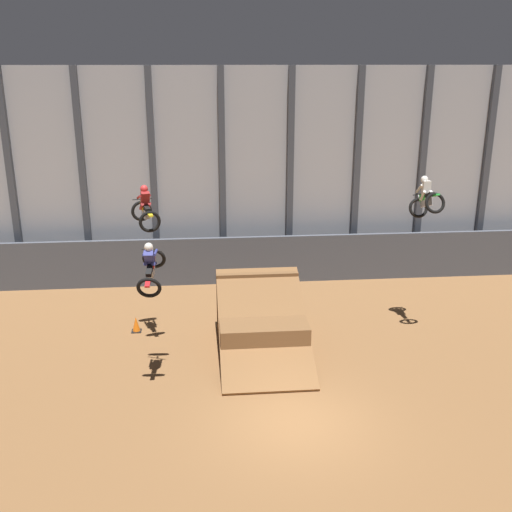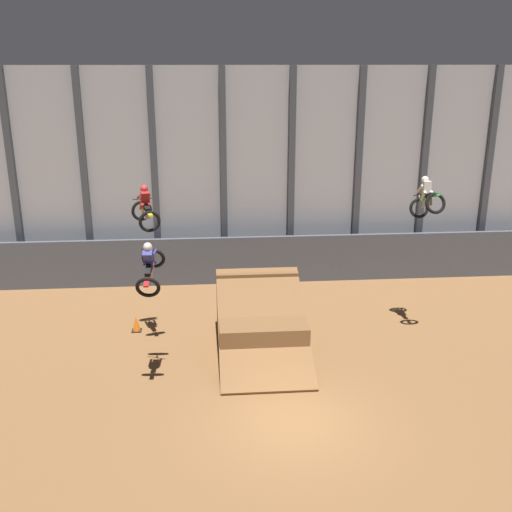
{
  "view_description": "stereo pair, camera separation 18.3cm",
  "coord_description": "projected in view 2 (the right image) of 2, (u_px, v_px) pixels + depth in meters",
  "views": [
    {
      "loc": [
        -2.43,
        -14.21,
        9.57
      ],
      "look_at": [
        -0.58,
        6.01,
        2.94
      ],
      "focal_mm": 42.0,
      "sensor_mm": 36.0,
      "label": 1
    },
    {
      "loc": [
        -2.25,
        -14.23,
        9.57
      ],
      "look_at": [
        -0.58,
        6.01,
        2.94
      ],
      "focal_mm": 42.0,
      "sensor_mm": 36.0,
      "label": 2
    }
  ],
  "objects": [
    {
      "name": "lower_barrier",
      "position": [
        259.0,
        260.0,
        26.88
      ],
      "size": [
        31.36,
        0.2,
        2.15
      ],
      "color": "#474C56",
      "rests_on": "ground_plane"
    },
    {
      "name": "rider_bike_right_air",
      "position": [
        427.0,
        199.0,
        21.12
      ],
      "size": [
        0.83,
        1.71,
        1.65
      ],
      "rotation": [
        -0.35,
        0.0,
        0.06
      ],
      "color": "black"
    },
    {
      "name": "arena_back_wall",
      "position": [
        257.0,
        175.0,
        26.87
      ],
      "size": [
        32.0,
        0.4,
        9.41
      ],
      "color": "#A3A8B2",
      "rests_on": "ground_plane"
    },
    {
      "name": "dirt_ramp",
      "position": [
        260.0,
        323.0,
        20.94
      ],
      "size": [
        2.98,
        4.93,
        2.44
      ],
      "color": "brown",
      "rests_on": "ground_plane"
    },
    {
      "name": "ground_plane",
      "position": [
        295.0,
        423.0,
        16.62
      ],
      "size": [
        60.0,
        60.0,
        0.0
      ],
      "primitive_type": "plane",
      "color": "brown"
    },
    {
      "name": "traffic_cone_near_ramp",
      "position": [
        136.0,
        324.0,
        22.2
      ],
      "size": [
        0.36,
        0.36,
        0.58
      ],
      "color": "black",
      "rests_on": "ground_plane"
    },
    {
      "name": "rider_bike_center_air",
      "position": [
        150.0,
        267.0,
        17.85
      ],
      "size": [
        0.83,
        1.88,
        1.65
      ],
      "rotation": [
        0.33,
        0.0,
        -0.06
      ],
      "color": "black"
    },
    {
      "name": "rider_bike_left_air",
      "position": [
        145.0,
        209.0,
        20.18
      ],
      "size": [
        1.13,
        1.81,
        1.46
      ],
      "rotation": [
        0.03,
        0.0,
        0.28
      ],
      "color": "black"
    }
  ]
}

